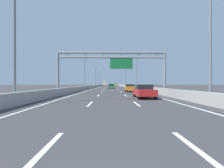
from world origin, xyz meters
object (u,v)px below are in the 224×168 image
blue_car (110,85)px  red_car (144,91)px  streetlamp_left_distant (100,78)px  streetlamp_left_mid (85,71)px  sign_gantry (113,62)px  streetlamp_right_distant (121,78)px  green_car (111,86)px  streetlamp_right_near (207,35)px  streetlamp_left_far (96,76)px  streetlamp_left_near (18,35)px  box_truck (105,83)px  orange_car (130,88)px  yellow_car (116,85)px  streetlamp_right_far (125,76)px  streetlamp_right_mid (136,71)px

blue_car → red_car: bearing=-87.3°
streetlamp_left_distant → blue_car: size_ratio=2.09×
streetlamp_left_mid → blue_car: size_ratio=2.09×
sign_gantry → streetlamp_right_distant: streetlamp_right_distant is taller
streetlamp_left_mid → green_car: streetlamp_left_mid is taller
streetlamp_right_near → streetlamp_left_far: 72.59m
green_car → streetlamp_left_mid: bearing=-150.5°
streetlamp_left_near → green_car: size_ratio=2.13×
streetlamp_left_far → streetlamp_right_near: bearing=-78.1°
streetlamp_right_distant → streetlamp_left_far: bearing=-112.8°
red_car → green_car: red_car is taller
streetlamp_right_near → box_truck: size_ratio=1.09×
orange_car → yellow_car: bearing=90.0°
streetlamp_right_far → yellow_car: size_ratio=2.04×
streetlamp_left_near → yellow_car: 96.60m
streetlamp_right_near → streetlamp_right_mid: (0.00, 35.52, 0.00)m
streetlamp_right_mid → streetlamp_right_near: bearing=-90.0°
streetlamp_left_distant → box_truck: 17.63m
streetlamp_right_distant → streetlamp_left_distant: bearing=180.0°
streetlamp_right_mid → orange_car: streetlamp_right_mid is taller
streetlamp_right_near → streetlamp_left_mid: bearing=112.8°
streetlamp_left_distant → orange_car: (11.07, -87.82, -4.65)m
streetlamp_right_distant → red_car: streetlamp_right_distant is taller
streetlamp_right_mid → streetlamp_left_distant: (-14.93, 71.03, 0.00)m
streetlamp_left_far → streetlamp_right_distant: (14.93, 35.52, 0.00)m
streetlamp_left_distant → orange_car: bearing=-82.8°
streetlamp_left_far → red_car: streetlamp_left_far is taller
box_truck → blue_car: bearing=-73.1°
streetlamp_left_distant → streetlamp_right_far: bearing=-67.2°
streetlamp_left_mid → sign_gantry: bearing=-72.1°
sign_gantry → box_truck: 78.17m
orange_car → red_car: bearing=-90.8°
streetlamp_left_near → orange_car: size_ratio=2.13×
box_truck → streetlamp_right_mid: bearing=-78.7°
yellow_car → orange_car: yellow_car is taller
blue_car → yellow_car: size_ratio=0.97×
streetlamp_right_near → streetlamp_left_distant: size_ratio=1.00×
red_car → green_car: bearing=95.2°
sign_gantry → streetlamp_left_far: streetlamp_left_far is taller
streetlamp_right_far → blue_car: streetlamp_right_far is taller
orange_car → box_truck: box_truck is taller
streetlamp_left_far → streetlamp_right_far: 14.93m
streetlamp_left_mid → streetlamp_right_distant: (14.93, 71.03, 0.00)m
streetlamp_left_mid → orange_car: streetlamp_left_mid is taller
red_car → box_truck: size_ratio=0.49×
sign_gantry → streetlamp_right_far: 59.72m
sign_gantry → streetlamp_left_far: size_ratio=1.73×
green_car → box_truck: 50.06m
streetlamp_left_near → streetlamp_right_distant: bearing=82.0°
streetlamp_left_distant → orange_car: streetlamp_left_distant is taller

